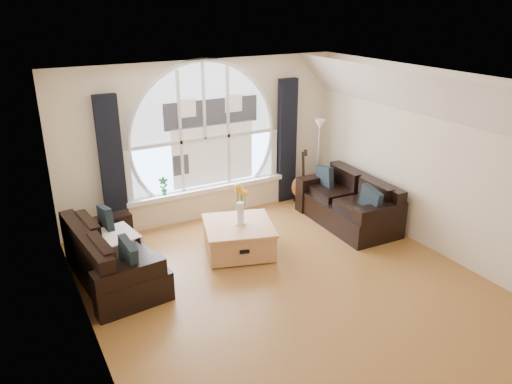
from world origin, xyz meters
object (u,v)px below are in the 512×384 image
object	(u,v)px
vase_flowers	(240,200)
potted_plant	(164,186)
sofa_right	(348,202)
coffee_chest	(239,237)
guitar	(301,176)
sofa_left	(114,254)
floor_lamp	(318,162)

from	to	relation	value
vase_flowers	potted_plant	world-z (taller)	vase_flowers
sofa_right	coffee_chest	size ratio (longest dim) A/B	1.80
guitar	potted_plant	distance (m)	2.59
guitar	sofa_right	bearing A→B (deg)	-63.01
vase_flowers	sofa_left	bearing A→B (deg)	177.79
guitar	potted_plant	world-z (taller)	guitar
vase_flowers	floor_lamp	bearing A→B (deg)	25.60
floor_lamp	potted_plant	bearing A→B (deg)	171.08
guitar	vase_flowers	bearing A→B (deg)	-128.50
sofa_right	sofa_left	bearing A→B (deg)	-178.80
sofa_left	floor_lamp	size ratio (longest dim) A/B	1.12
sofa_right	coffee_chest	world-z (taller)	sofa_right
vase_flowers	potted_plant	distance (m)	1.62
sofa_left	coffee_chest	world-z (taller)	sofa_left
sofa_right	vase_flowers	xyz separation A→B (m)	(-2.05, -0.02, 0.44)
sofa_left	coffee_chest	distance (m)	1.85
coffee_chest	potted_plant	distance (m)	1.66
potted_plant	vase_flowers	bearing A→B (deg)	-64.66
sofa_left	floor_lamp	bearing A→B (deg)	7.53
potted_plant	sofa_right	bearing A→B (deg)	-27.73
sofa_left	sofa_right	world-z (taller)	sofa_right
sofa_left	vase_flowers	bearing A→B (deg)	-7.97
sofa_left	guitar	size ratio (longest dim) A/B	1.69
sofa_right	floor_lamp	world-z (taller)	floor_lamp
floor_lamp	potted_plant	distance (m)	2.85
sofa_left	guitar	distance (m)	3.92
sofa_left	guitar	xyz separation A→B (m)	(3.76, 1.12, 0.13)
sofa_right	vase_flowers	bearing A→B (deg)	-177.50
sofa_right	floor_lamp	bearing A→B (deg)	87.74
guitar	potted_plant	bearing A→B (deg)	-166.70
coffee_chest	vase_flowers	xyz separation A→B (m)	(0.03, -0.01, 0.60)
coffee_chest	guitar	bearing A→B (deg)	49.03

